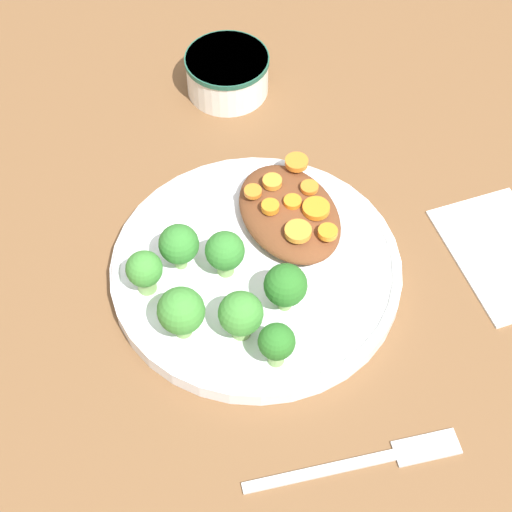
{
  "coord_description": "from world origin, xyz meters",
  "views": [
    {
      "loc": [
        -0.45,
        0.2,
        0.7
      ],
      "look_at": [
        0.0,
        0.0,
        0.03
      ],
      "focal_mm": 60.0,
      "sensor_mm": 36.0,
      "label": 1
    }
  ],
  "objects_px": {
    "plate": "(256,269)",
    "fork": "(374,459)",
    "napkin": "(503,253)",
    "dip_bowl": "(227,72)"
  },
  "relations": [
    {
      "from": "dip_bowl",
      "to": "fork",
      "type": "height_order",
      "value": "dip_bowl"
    },
    {
      "from": "napkin",
      "to": "plate",
      "type": "bearing_deg",
      "value": 71.45
    },
    {
      "from": "dip_bowl",
      "to": "plate",
      "type": "bearing_deg",
      "value": 162.78
    },
    {
      "from": "fork",
      "to": "dip_bowl",
      "type": "bearing_deg",
      "value": 93.17
    },
    {
      "from": "plate",
      "to": "fork",
      "type": "distance_m",
      "value": 0.22
    },
    {
      "from": "dip_bowl",
      "to": "napkin",
      "type": "xyz_separation_m",
      "value": [
        -0.34,
        -0.16,
        -0.02
      ]
    },
    {
      "from": "plate",
      "to": "dip_bowl",
      "type": "height_order",
      "value": "dip_bowl"
    },
    {
      "from": "dip_bowl",
      "to": "napkin",
      "type": "distance_m",
      "value": 0.38
    },
    {
      "from": "plate",
      "to": "napkin",
      "type": "height_order",
      "value": "plate"
    },
    {
      "from": "plate",
      "to": "fork",
      "type": "xyz_separation_m",
      "value": [
        -0.22,
        -0.01,
        -0.01
      ]
    }
  ]
}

